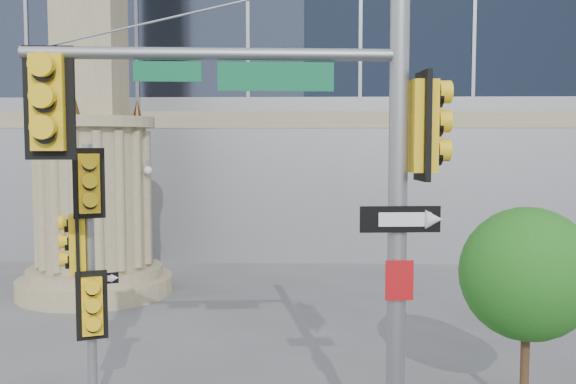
{
  "coord_description": "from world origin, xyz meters",
  "views": [
    {
      "loc": [
        0.14,
        -9.15,
        4.37
      ],
      "look_at": [
        -0.2,
        2.0,
        3.51
      ],
      "focal_mm": 40.0,
      "sensor_mm": 36.0,
      "label": 1
    }
  ],
  "objects": [
    {
      "name": "monument",
      "position": [
        -6.0,
        9.0,
        5.52
      ],
      "size": [
        4.4,
        4.4,
        16.6
      ],
      "color": "gray",
      "rests_on": "ground"
    },
    {
      "name": "main_signal_pole",
      "position": [
        0.09,
        -1.22,
        4.05
      ],
      "size": [
        5.08,
        0.88,
        6.53
      ],
      "rotation": [
        0.0,
        0.0,
        0.09
      ],
      "color": "slate",
      "rests_on": "ground"
    },
    {
      "name": "secondary_signal_pole",
      "position": [
        -3.32,
        0.69,
        2.56
      ],
      "size": [
        0.82,
        0.59,
        4.36
      ],
      "rotation": [
        0.0,
        0.0,
        0.4
      ],
      "color": "slate",
      "rests_on": "ground"
    },
    {
      "name": "street_tree",
      "position": [
        3.64,
        0.94,
        2.22
      ],
      "size": [
        2.16,
        2.11,
        3.37
      ],
      "color": "gray",
      "rests_on": "ground"
    }
  ]
}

